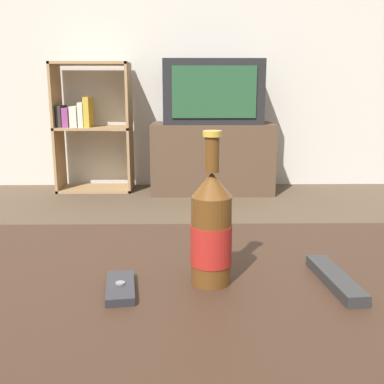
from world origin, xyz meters
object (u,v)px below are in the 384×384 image
Objects in this scene: tv_stand at (212,158)px; remote_control at (335,279)px; bookshelf at (89,124)px; beer_bottle at (211,230)px; television at (212,92)px; cell_phone at (120,288)px.

remote_control is (0.06, -2.77, 0.20)m from tv_stand.
bookshelf is 2.94m from beer_bottle.
beer_bottle is at bearing -93.46° from television.
television is at bearing 86.54° from beer_bottle.
tv_stand is 7.64× the size of cell_phone.
tv_stand is 4.93× the size of remote_control.
television is at bearing 86.03° from remote_control.
beer_bottle is (-0.17, -2.75, -0.22)m from television.
beer_bottle is at bearing -74.14° from bookshelf.
cell_phone is at bearing -96.66° from television.
tv_stand is at bearing 86.55° from beer_bottle.
cell_phone is (-0.33, -2.79, 0.19)m from tv_stand.
television reaches higher than bookshelf.
cell_phone is (-0.16, -0.04, -0.09)m from beer_bottle.
cell_phone is (-0.33, -2.79, -0.32)m from television.
bookshelf reaches higher than tv_stand.
beer_bottle reaches higher than remote_control.
bookshelf is (-0.97, 0.07, 0.26)m from tv_stand.
tv_stand is at bearing -4.36° from bookshelf.
cell_phone is at bearing -167.01° from beer_bottle.
television is (0.00, -0.00, 0.51)m from tv_stand.
beer_bottle is at bearing -93.45° from tv_stand.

